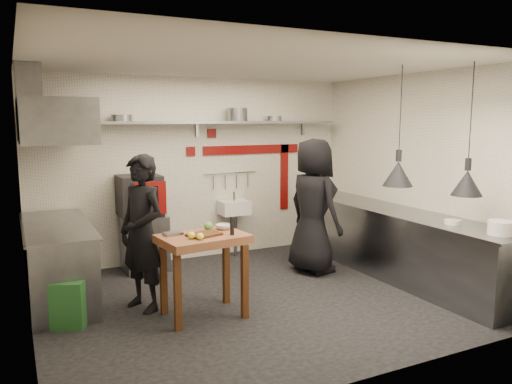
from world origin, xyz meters
name	(u,v)px	position (x,y,z in m)	size (l,w,h in m)	color
floor	(257,299)	(0.00, 0.00, 0.00)	(5.00, 5.00, 0.00)	black
ceiling	(257,63)	(0.00, 0.00, 2.80)	(5.00, 5.00, 0.00)	beige
wall_back	(197,169)	(0.00, 2.10, 1.40)	(5.00, 0.04, 2.80)	beige
wall_front	(373,216)	(0.00, -2.10, 1.40)	(5.00, 0.04, 2.80)	beige
wall_left	(23,200)	(-2.50, 0.00, 1.40)	(0.04, 4.20, 2.80)	beige
wall_right	(417,175)	(2.50, 0.00, 1.40)	(0.04, 4.20, 2.80)	beige
red_band_horiz	(252,149)	(0.95, 2.08, 1.68)	(1.70, 0.02, 0.14)	#5E0807
red_band_vert	(284,177)	(1.55, 2.08, 1.20)	(0.14, 0.02, 1.10)	#5E0807
red_tile_a	(212,133)	(0.25, 2.08, 1.95)	(0.14, 0.02, 0.14)	#5E0807
red_tile_b	(191,151)	(-0.10, 2.08, 1.68)	(0.14, 0.02, 0.14)	#5E0807
back_shelf	(200,122)	(0.00, 1.92, 2.12)	(4.60, 0.34, 0.04)	slate
shelf_bracket_left	(65,130)	(-1.90, 2.07, 2.02)	(0.04, 0.06, 0.24)	slate
shelf_bracket_mid	(197,129)	(0.00, 2.07, 2.02)	(0.04, 0.06, 0.24)	slate
shelf_bracket_right	(303,128)	(1.90, 2.07, 2.02)	(0.04, 0.06, 0.24)	slate
pan_far_left	(122,118)	(-1.15, 1.92, 2.19)	(0.30, 0.30, 0.09)	slate
pan_mid_left	(124,119)	(-1.12, 1.92, 2.18)	(0.22, 0.22, 0.07)	slate
stock_pot	(237,114)	(0.62, 1.92, 2.24)	(0.31, 0.31, 0.20)	slate
pan_right	(274,118)	(1.26, 1.92, 2.18)	(0.24, 0.24, 0.08)	slate
oven_stand	(145,243)	(-0.92, 1.79, 0.40)	(0.60, 0.55, 0.80)	slate
combi_oven	(140,196)	(-0.97, 1.81, 1.09)	(0.58, 0.54, 0.58)	black
oven_door	(150,199)	(-0.90, 1.48, 1.09)	(0.45, 0.03, 0.46)	#5E0807
oven_glass	(145,199)	(-0.97, 1.47, 1.09)	(0.36, 0.02, 0.34)	black
hand_sink	(234,207)	(0.55, 1.92, 0.78)	(0.46, 0.34, 0.22)	silver
sink_tap	(234,196)	(0.55, 1.92, 0.96)	(0.03, 0.03, 0.14)	slate
sink_drain	(235,235)	(0.55, 1.88, 0.34)	(0.06, 0.06, 0.66)	slate
utensil_rail	(230,173)	(0.55, 2.06, 1.32)	(0.02, 0.02, 0.90)	slate
counter_right	(395,244)	(2.15, 0.00, 0.45)	(0.70, 3.80, 0.90)	slate
counter_right_top	(396,211)	(2.15, 0.00, 0.92)	(0.76, 3.90, 0.03)	slate
plate_stack	(501,228)	(2.12, -1.66, 1.01)	(0.27, 0.27, 0.15)	silver
small_bowl_right	(453,222)	(2.10, -1.03, 0.96)	(0.19, 0.19, 0.05)	silver
counter_left	(58,263)	(-2.15, 1.05, 0.45)	(0.70, 1.90, 0.90)	slate
counter_left_top	(56,226)	(-2.15, 1.05, 0.92)	(0.76, 2.00, 0.03)	slate
extractor_hood	(54,121)	(-2.10, 1.05, 2.15)	(0.78, 1.60, 0.50)	slate
hood_duct	(29,85)	(-2.35, 1.05, 2.55)	(0.28, 0.28, 0.50)	slate
green_bin	(70,302)	(-2.11, 0.18, 0.25)	(0.34, 0.34, 0.50)	#1D4E21
prep_table	(204,276)	(-0.76, -0.20, 0.46)	(0.92, 0.64, 0.92)	brown
cutting_board	(204,235)	(-0.76, -0.24, 0.93)	(0.34, 0.24, 0.03)	#462510
pepper_mill	(232,226)	(-0.47, -0.35, 1.02)	(0.05, 0.05, 0.20)	black
lemon_a	(192,235)	(-0.93, -0.32, 0.96)	(0.08, 0.08, 0.08)	#F0F138
lemon_b	(200,236)	(-0.86, -0.40, 0.96)	(0.07, 0.07, 0.07)	#F0F138
veg_ball	(208,226)	(-0.63, -0.03, 0.97)	(0.10, 0.10, 0.10)	#4B8B3A
steel_tray	(173,234)	(-1.05, -0.06, 0.94)	(0.20, 0.13, 0.03)	slate
bowl	(223,227)	(-0.45, -0.04, 0.95)	(0.18, 0.18, 0.06)	silver
heat_lamp_near	(400,126)	(1.59, -0.63, 2.08)	(0.36, 0.36, 1.43)	black
heat_lamp_far	(470,130)	(2.06, -1.24, 2.05)	(0.35, 0.35, 1.50)	black
chef_left	(142,233)	(-1.30, 0.30, 0.89)	(0.65, 0.43, 1.78)	black
chef_right	(313,206)	(1.21, 0.64, 0.95)	(0.93, 0.61, 1.91)	black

